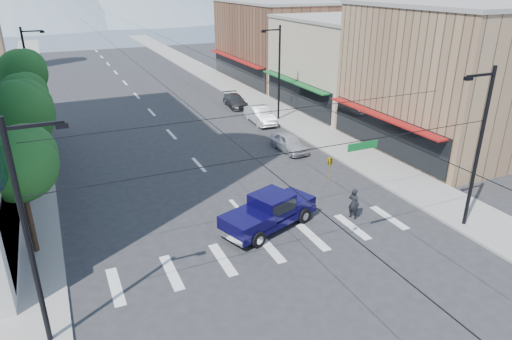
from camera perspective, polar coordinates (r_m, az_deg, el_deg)
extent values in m
plane|color=#28282B|center=(23.02, 3.83, -11.39)|extent=(160.00, 160.00, 0.00)
cube|color=gray|center=(58.16, -26.82, 7.62)|extent=(4.00, 120.00, 0.15)
cube|color=gray|center=(61.86, -3.94, 10.79)|extent=(4.00, 120.00, 0.15)
cube|color=#8C6B4C|center=(40.26, 23.13, 10.41)|extent=(12.00, 14.00, 11.00)
cube|color=tan|center=(50.78, 11.35, 12.85)|extent=(12.00, 14.00, 9.00)
cube|color=brown|center=(64.25, 2.88, 15.72)|extent=(12.00, 18.00, 10.00)
cylinder|color=black|center=(25.11, -26.53, -4.88)|extent=(0.28, 0.28, 4.55)
sphere|color=#1B531D|center=(24.12, -27.60, 0.62)|extent=(3.64, 3.64, 3.64)
sphere|color=#1B531D|center=(24.24, -26.82, 1.89)|extent=(2.86, 2.86, 2.86)
cylinder|color=black|center=(31.48, -26.57, 1.08)|extent=(0.28, 0.28, 5.11)
sphere|color=#1B531D|center=(30.64, -27.53, 6.16)|extent=(4.09, 4.09, 4.09)
sphere|color=#1B531D|center=(30.81, -26.91, 7.13)|extent=(3.21, 3.21, 3.21)
cylinder|color=black|center=(38.22, -26.46, 4.21)|extent=(0.28, 0.28, 4.55)
sphere|color=#1B531D|center=(37.58, -27.15, 7.96)|extent=(3.64, 3.64, 3.64)
sphere|color=#1B531D|center=(37.77, -26.65, 8.75)|extent=(2.86, 2.86, 2.86)
cylinder|color=black|center=(44.91, -26.50, 7.08)|extent=(0.28, 0.28, 5.11)
sphere|color=#1B531D|center=(44.33, -27.17, 10.70)|extent=(4.09, 4.09, 4.09)
sphere|color=#1B531D|center=(44.54, -26.74, 11.35)|extent=(3.21, 3.21, 3.21)
cylinder|color=black|center=(17.85, -26.58, -8.03)|extent=(0.20, 0.20, 9.00)
cylinder|color=black|center=(26.80, 26.02, 2.11)|extent=(0.20, 0.20, 9.00)
cylinder|color=black|center=(19.39, 5.69, 2.40)|extent=(21.60, 0.04, 0.04)
imported|color=gold|center=(20.52, 9.22, 0.24)|extent=(0.16, 0.20, 1.00)
cube|color=#0C6626|center=(21.18, 13.21, 2.97)|extent=(1.60, 0.06, 0.35)
cylinder|color=black|center=(47.43, -26.42, 10.27)|extent=(0.20, 0.20, 9.00)
cube|color=black|center=(46.86, -26.19, 15.32)|extent=(1.80, 0.12, 0.12)
cube|color=black|center=(46.86, -25.17, 15.36)|extent=(0.40, 0.25, 0.18)
cylinder|color=black|center=(44.35, 2.91, 11.85)|extent=(0.20, 0.20, 9.00)
cube|color=black|center=(43.35, 1.92, 17.09)|extent=(1.80, 0.12, 0.12)
cube|color=black|center=(43.01, 0.92, 16.92)|extent=(0.40, 0.25, 0.18)
cube|color=#0B0739|center=(25.57, 1.62, -6.06)|extent=(6.13, 3.91, 0.37)
cube|color=#0B0739|center=(26.72, 4.70, -3.78)|extent=(2.25, 2.44, 0.58)
cube|color=#0B0739|center=(25.32, 1.97, -4.24)|extent=(2.53, 2.49, 1.15)
cube|color=black|center=(25.27, 1.98, -4.03)|extent=(2.34, 2.45, 0.63)
cube|color=#0B0739|center=(24.32, -1.14, -6.42)|extent=(2.97, 2.78, 0.68)
cube|color=silver|center=(27.48, 5.83, -4.01)|extent=(0.79, 1.92, 0.37)
cube|color=silver|center=(23.86, -3.27, -8.38)|extent=(0.79, 1.92, 0.31)
cylinder|color=black|center=(26.27, 5.99, -5.70)|extent=(0.93, 0.59, 0.88)
cylinder|color=black|center=(27.42, 2.81, -4.29)|extent=(0.93, 0.59, 0.88)
cylinder|color=black|center=(23.91, 0.24, -8.65)|extent=(0.93, 0.59, 0.88)
cylinder|color=black|center=(25.17, -2.95, -6.95)|extent=(0.93, 0.59, 0.88)
imported|color=black|center=(26.99, 12.12, -4.12)|extent=(0.65, 0.79, 1.86)
imported|color=silver|center=(36.94, 4.15, 3.45)|extent=(1.79, 4.20, 1.42)
imported|color=white|center=(44.20, 0.53, 6.90)|extent=(1.89, 4.87, 1.58)
imported|color=#2F2F31|center=(50.12, -2.61, 8.65)|extent=(2.24, 4.70, 1.32)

